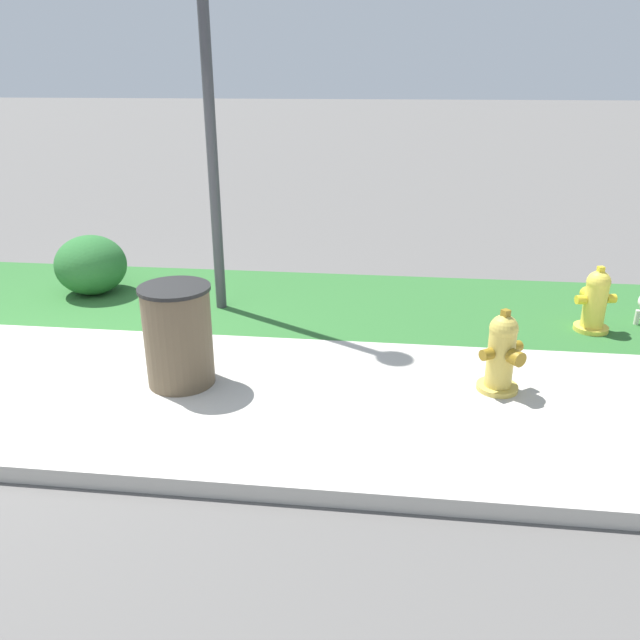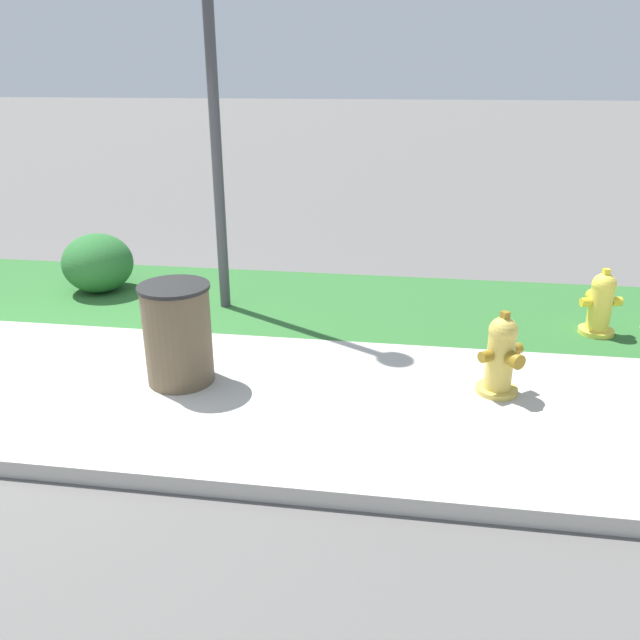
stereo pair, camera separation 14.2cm
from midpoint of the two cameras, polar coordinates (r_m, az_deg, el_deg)
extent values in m
plane|color=#5B5956|center=(5.80, -25.25, -4.78)|extent=(120.00, 120.00, 0.00)
cube|color=#BCB7AD|center=(5.80, -25.26, -4.74)|extent=(18.00, 2.27, 0.01)
cube|color=#2D662D|center=(7.56, -16.47, 2.45)|extent=(18.00, 2.13, 0.01)
cylinder|color=yellow|center=(6.70, 24.47, -0.94)|extent=(0.33, 0.33, 0.05)
cylinder|color=yellow|center=(6.62, 24.80, 1.08)|extent=(0.21, 0.21, 0.45)
sphere|color=yellow|center=(6.55, 25.11, 2.93)|extent=(0.22, 0.22, 0.22)
cube|color=yellow|center=(6.51, 25.29, 4.01)|extent=(0.07, 0.07, 0.06)
cylinder|color=yellow|center=(6.53, 23.71, 1.50)|extent=(0.11, 0.11, 0.09)
cylinder|color=yellow|center=(6.67, 26.02, 1.54)|extent=(0.11, 0.11, 0.09)
cylinder|color=yellow|center=(6.73, 24.26, 1.98)|extent=(0.14, 0.12, 0.12)
cylinder|color=gold|center=(5.21, 16.58, -6.15)|extent=(0.33, 0.33, 0.05)
cylinder|color=gold|center=(5.10, 16.90, -3.47)|extent=(0.21, 0.21, 0.49)
sphere|color=gold|center=(5.00, 17.20, -0.94)|extent=(0.22, 0.22, 0.22)
cube|color=olive|center=(4.96, 17.36, 0.42)|extent=(0.08, 0.08, 0.06)
cylinder|color=olive|center=(5.18, 18.18, -2.53)|extent=(0.13, 0.13, 0.09)
cylinder|color=olive|center=(4.98, 15.71, -3.23)|extent=(0.13, 0.13, 0.09)
cylinder|color=olive|center=(4.98, 18.19, -3.52)|extent=(0.16, 0.15, 0.12)
cylinder|color=#3D3D42|center=(6.48, -9.05, 19.13)|extent=(0.11, 0.11, 4.24)
cylinder|color=brown|center=(5.13, -12.09, -1.47)|extent=(0.54, 0.54, 0.81)
cylinder|color=black|center=(4.99, -12.46, 2.97)|extent=(0.57, 0.57, 0.03)
ellipsoid|color=#28662D|center=(7.63, -19.15, 4.94)|extent=(0.79, 0.79, 0.67)
camera|label=1|loc=(0.07, -89.24, 0.30)|focal=35.00mm
camera|label=2|loc=(0.07, 90.76, -0.30)|focal=35.00mm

